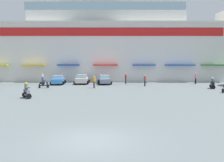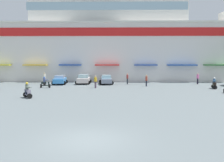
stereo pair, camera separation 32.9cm
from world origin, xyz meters
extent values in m
plane|color=#576063|center=(0.00, 13.00, 0.00)|extent=(128.00, 128.00, 0.00)
cube|color=silver|center=(0.00, 35.20, 5.01)|extent=(42.68, 10.39, 10.01)
cube|color=silver|center=(0.00, 35.72, 13.02)|extent=(27.43, 9.35, 6.01)
cube|color=red|center=(0.00, 29.94, 8.46)|extent=(39.27, 0.12, 1.37)
cube|color=silver|center=(0.00, 29.90, 10.13)|extent=(42.68, 0.70, 0.24)
cube|color=gold|center=(-12.14, 29.45, 2.92)|extent=(3.98, 1.10, 0.20)
cube|color=navy|center=(-6.28, 29.45, 2.92)|extent=(3.64, 1.10, 0.20)
cube|color=red|center=(-0.09, 29.45, 2.92)|extent=(4.05, 1.10, 0.20)
cube|color=#274898|center=(6.35, 29.45, 2.92)|extent=(3.76, 1.10, 0.20)
cube|color=#1F4A9B|center=(12.38, 29.45, 2.92)|extent=(4.87, 1.10, 0.20)
cube|color=#2F6832|center=(18.27, 29.45, 2.92)|extent=(4.43, 1.10, 0.20)
cube|color=#99B7C6|center=(0.00, 25.80, 11.82)|extent=(24.14, 0.08, 1.20)
cube|color=#3884CF|center=(-7.31, 26.19, 0.60)|extent=(1.88, 3.92, 0.67)
cube|color=#9FABBF|center=(-7.31, 26.19, 1.17)|extent=(1.52, 2.00, 0.46)
cylinder|color=black|center=(-8.19, 27.31, 0.30)|extent=(0.61, 0.21, 0.60)
cylinder|color=black|center=(-6.59, 27.43, 0.30)|extent=(0.61, 0.21, 0.60)
cylinder|color=black|center=(-8.02, 24.95, 0.30)|extent=(0.61, 0.21, 0.60)
cylinder|color=black|center=(-6.42, 25.07, 0.30)|extent=(0.61, 0.21, 0.60)
cube|color=beige|center=(-3.73, 27.02, 0.61)|extent=(1.85, 4.09, 0.69)
cube|color=#91B6BD|center=(-3.73, 27.02, 1.21)|extent=(1.56, 2.06, 0.50)
cylinder|color=black|center=(-4.64, 28.26, 0.30)|extent=(0.60, 0.18, 0.60)
cylinder|color=black|center=(-2.88, 28.30, 0.30)|extent=(0.60, 0.18, 0.60)
cylinder|color=black|center=(-4.59, 25.75, 0.30)|extent=(0.60, 0.18, 0.60)
cylinder|color=black|center=(-2.82, 25.79, 0.30)|extent=(0.60, 0.18, 0.60)
cube|color=slate|center=(-0.14, 26.49, 0.60)|extent=(1.93, 4.08, 0.65)
cube|color=#94C2CD|center=(-0.14, 26.49, 1.17)|extent=(1.54, 2.09, 0.50)
cylinder|color=black|center=(-1.04, 27.65, 0.30)|extent=(0.61, 0.21, 0.60)
cylinder|color=black|center=(0.56, 27.78, 0.30)|extent=(0.61, 0.21, 0.60)
cylinder|color=black|center=(-0.84, 25.20, 0.30)|extent=(0.61, 0.21, 0.60)
cylinder|color=black|center=(0.76, 25.33, 0.30)|extent=(0.61, 0.21, 0.60)
cylinder|color=black|center=(-7.12, 12.24, 0.26)|extent=(0.50, 0.42, 0.52)
cylinder|color=black|center=(-7.90, 13.29, 0.26)|extent=(0.50, 0.42, 0.52)
cube|color=gray|center=(-7.51, 12.76, 0.32)|extent=(0.91, 1.09, 0.10)
cube|color=gray|center=(-7.65, 12.95, 0.73)|extent=(0.68, 0.77, 0.28)
cube|color=gray|center=(-7.20, 12.34, 0.52)|extent=(0.34, 0.30, 0.71)
cylinder|color=black|center=(-7.19, 12.32, 1.07)|extent=(0.44, 0.34, 0.04)
cube|color=black|center=(-7.59, 12.87, 0.61)|extent=(0.42, 0.42, 0.36)
cylinder|color=#576358|center=(-7.59, 12.87, 1.07)|extent=(0.45, 0.45, 0.56)
sphere|color=gold|center=(-7.59, 12.87, 1.47)|extent=(0.25, 0.25, 0.25)
cube|color=#576358|center=(-7.42, 12.64, 1.10)|extent=(0.54, 0.56, 0.10)
cylinder|color=black|center=(13.84, 16.59, 0.26)|extent=(0.23, 0.54, 0.52)
cylinder|color=black|center=(-7.66, 21.51, 0.26)|extent=(0.17, 0.53, 0.52)
cylinder|color=black|center=(-8.81, 21.46, 0.26)|extent=(0.17, 0.53, 0.52)
cube|color=black|center=(-8.23, 21.48, 0.32)|extent=(1.02, 0.33, 0.10)
cube|color=black|center=(-8.44, 21.48, 0.68)|extent=(0.66, 0.33, 0.28)
cube|color=black|center=(-7.77, 21.51, 0.48)|extent=(0.15, 0.33, 0.67)
cylinder|color=black|center=(-7.75, 21.51, 1.02)|extent=(0.06, 0.52, 0.04)
cube|color=black|center=(-8.35, 21.48, 0.56)|extent=(0.29, 0.33, 0.36)
cylinder|color=#425080|center=(-8.35, 21.48, 1.03)|extent=(0.33, 0.33, 0.57)
sphere|color=#2E58A2|center=(-8.35, 21.48, 1.42)|extent=(0.25, 0.25, 0.25)
cube|color=#425080|center=(-8.09, 21.49, 1.06)|extent=(0.46, 0.36, 0.10)
cylinder|color=black|center=(14.21, 20.17, 0.26)|extent=(0.54, 0.24, 0.52)
cylinder|color=black|center=(14.45, 21.38, 0.26)|extent=(0.54, 0.24, 0.52)
cube|color=black|center=(14.33, 20.77, 0.32)|extent=(0.49, 1.12, 0.10)
cube|color=black|center=(14.37, 20.99, 0.72)|extent=(0.43, 0.74, 0.28)
cube|color=black|center=(14.23, 20.29, 0.51)|extent=(0.34, 0.20, 0.70)
cylinder|color=black|center=(14.23, 20.26, 1.06)|extent=(0.52, 0.14, 0.04)
cube|color=slate|center=(14.36, 20.89, 0.60)|extent=(0.37, 0.34, 0.36)
cylinder|color=#335A81|center=(14.36, 20.89, 1.03)|extent=(0.38, 0.38, 0.51)
sphere|color=silver|center=(14.36, 20.89, 1.40)|extent=(0.25, 0.25, 0.25)
cube|color=#335A81|center=(14.30, 20.63, 1.06)|extent=(0.42, 0.50, 0.10)
cylinder|color=#1E232A|center=(3.17, 26.57, 0.44)|extent=(0.25, 0.25, 0.89)
cylinder|color=maroon|center=(3.17, 26.57, 1.17)|extent=(0.41, 0.41, 0.57)
sphere|color=tan|center=(3.17, 26.57, 1.57)|extent=(0.23, 0.23, 0.23)
cylinder|color=#1F2C4B|center=(-10.40, 28.48, 0.42)|extent=(0.30, 0.30, 0.84)
cylinder|color=beige|center=(-10.40, 28.48, 1.16)|extent=(0.48, 0.48, 0.64)
sphere|color=tan|center=(-10.40, 28.48, 1.58)|extent=(0.21, 0.21, 0.21)
cylinder|color=black|center=(5.75, 23.49, 0.41)|extent=(0.26, 0.26, 0.82)
cylinder|color=#993F2F|center=(5.75, 23.49, 1.12)|extent=(0.41, 0.41, 0.60)
sphere|color=tan|center=(5.75, 23.49, 1.53)|extent=(0.21, 0.21, 0.21)
cylinder|color=#4C3A49|center=(-1.38, 21.27, 0.44)|extent=(0.32, 0.32, 0.88)
cylinder|color=gold|center=(-1.38, 21.27, 1.16)|extent=(0.52, 0.52, 0.55)
sphere|color=tan|center=(-1.38, 21.27, 1.55)|extent=(0.23, 0.23, 0.23)
cylinder|color=black|center=(14.14, 26.76, 0.44)|extent=(0.28, 0.28, 0.88)
cylinder|color=pink|center=(14.14, 26.76, 1.20)|extent=(0.46, 0.46, 0.63)
sphere|color=tan|center=(14.14, 26.76, 1.62)|extent=(0.22, 0.22, 0.22)
camera|label=1|loc=(1.02, -11.43, 3.88)|focal=39.23mm
camera|label=2|loc=(1.35, -11.43, 3.88)|focal=39.23mm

